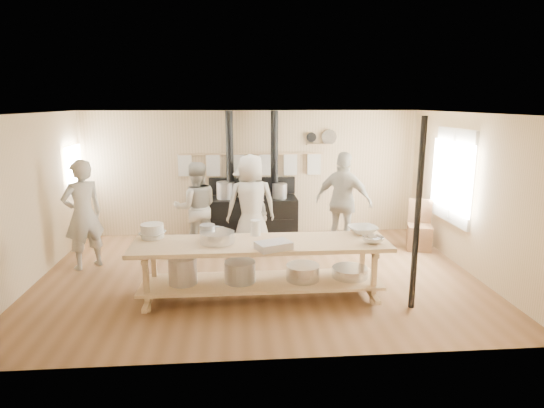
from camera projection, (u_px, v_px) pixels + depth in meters
name	position (u px, v px, depth m)	size (l,w,h in m)	color
ground	(258.00, 275.00, 7.43)	(7.00, 7.00, 0.00)	brown
room_shell	(257.00, 177.00, 7.07)	(7.00, 7.00, 7.00)	tan
window_right	(453.00, 176.00, 7.95)	(0.09, 1.50, 1.65)	beige
left_opening	(74.00, 164.00, 8.75)	(0.00, 0.90, 0.90)	white
stove	(252.00, 213.00, 9.37)	(1.90, 0.75, 2.60)	black
towel_rail	(252.00, 161.00, 9.42)	(3.00, 0.04, 0.47)	tan
back_wall_shelf	(322.00, 139.00, 9.47)	(0.63, 0.14, 0.32)	tan
prep_table	(260.00, 264.00, 6.44)	(3.60, 0.90, 0.85)	tan
support_post	(418.00, 216.00, 5.99)	(0.08, 0.08, 2.60)	black
cook_far_left	(83.00, 215.00, 7.58)	(0.68, 0.44, 1.86)	#B9B4A4
cook_left	(196.00, 208.00, 8.41)	(0.83, 0.65, 1.71)	#B9B4A4
cook_center	(251.00, 204.00, 8.35)	(0.91, 0.59, 1.86)	#B9B4A4
cook_right	(343.00, 202.00, 8.50)	(1.10, 0.46, 1.88)	#B9B4A4
cook_by_window	(248.00, 203.00, 9.14)	(1.02, 0.59, 1.58)	#B9B4A4
chair	(419.00, 235.00, 8.70)	(0.55, 0.55, 0.94)	brown
bowl_white_a	(153.00, 235.00, 6.56)	(0.35, 0.35, 0.09)	silver
bowl_steel_a	(214.00, 233.00, 6.62)	(0.35, 0.35, 0.11)	silver
bowl_white_b	(363.00, 230.00, 6.80)	(0.42, 0.42, 0.10)	silver
bowl_steel_b	(373.00, 240.00, 6.31)	(0.30, 0.30, 0.09)	silver
roasting_pan	(274.00, 246.00, 6.05)	(0.45, 0.30, 0.10)	#B2B2B7
mixing_bowl_large	(217.00, 237.00, 6.32)	(0.48, 0.48, 0.15)	silver
bucket_galv	(207.00, 232.00, 6.51)	(0.22, 0.22, 0.20)	gray
deep_bowl_enamel	(152.00, 231.00, 6.54)	(0.33, 0.33, 0.20)	silver
pitcher	(256.00, 228.00, 6.66)	(0.15, 0.15, 0.23)	silver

